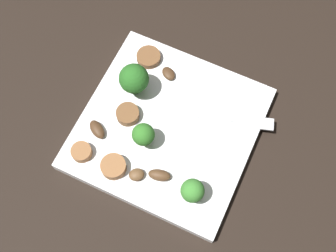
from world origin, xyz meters
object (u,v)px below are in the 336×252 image
(broccoli_floret_2, at_px, (134,79))
(mushroom_0, at_px, (97,129))
(sausage_slice_2, at_px, (82,152))
(mushroom_1, at_px, (137,175))
(broccoli_floret_1, at_px, (192,191))
(mushroom_2, at_px, (159,175))
(sausage_slice_3, at_px, (113,167))
(mushroom_3, at_px, (169,74))
(sausage_slice_1, at_px, (128,114))
(broccoli_floret_0, at_px, (143,135))
(sausage_slice_0, at_px, (149,57))
(fork, at_px, (220,118))
(plate, at_px, (168,128))

(broccoli_floret_2, relative_size, mushroom_0, 1.89)
(sausage_slice_2, height_order, mushroom_1, same)
(broccoli_floret_1, bearing_deg, mushroom_2, 173.28)
(sausage_slice_3, xyz_separation_m, mushroom_2, (0.06, 0.02, -0.00))
(mushroom_2, distance_m, mushroom_3, 0.16)
(sausage_slice_1, relative_size, sausage_slice_2, 1.16)
(broccoli_floret_0, height_order, mushroom_1, broccoli_floret_0)
(sausage_slice_0, height_order, mushroom_2, mushroom_2)
(sausage_slice_2, xyz_separation_m, mushroom_2, (0.11, 0.02, 0.00))
(broccoli_floret_0, xyz_separation_m, sausage_slice_2, (-0.07, -0.05, -0.02))
(mushroom_1, bearing_deg, sausage_slice_3, -173.82)
(fork, bearing_deg, sausage_slice_3, -146.02)
(broccoli_floret_1, bearing_deg, sausage_slice_1, 152.44)
(fork, bearing_deg, broccoli_floret_1, -103.57)
(broccoli_floret_0, distance_m, broccoli_floret_1, 0.10)
(mushroom_0, bearing_deg, sausage_slice_2, -94.68)
(mushroom_1, bearing_deg, fork, 60.91)
(sausage_slice_1, height_order, mushroom_2, same)
(broccoli_floret_0, xyz_separation_m, mushroom_0, (-0.07, -0.01, -0.02))
(mushroom_2, bearing_deg, mushroom_3, 110.57)
(sausage_slice_1, distance_m, sausage_slice_3, 0.08)
(sausage_slice_0, distance_m, mushroom_2, 0.18)
(broccoli_floret_0, relative_size, broccoli_floret_2, 0.78)
(broccoli_floret_2, height_order, mushroom_2, broccoli_floret_2)
(sausage_slice_0, bearing_deg, mushroom_0, -95.86)
(broccoli_floret_2, bearing_deg, sausage_slice_1, -78.10)
(mushroom_1, bearing_deg, sausage_slice_1, 124.65)
(sausage_slice_1, bearing_deg, broccoli_floret_0, -33.65)
(sausage_slice_2, bearing_deg, sausage_slice_3, -0.11)
(fork, height_order, sausage_slice_3, sausage_slice_3)
(broccoli_floret_2, xyz_separation_m, mushroom_0, (-0.02, -0.08, -0.03))
(mushroom_2, bearing_deg, mushroom_0, 167.96)
(sausage_slice_2, height_order, mushroom_0, same)
(sausage_slice_0, xyz_separation_m, mushroom_0, (-0.01, -0.14, 0.00))
(mushroom_0, xyz_separation_m, mushroom_1, (0.08, -0.04, -0.00))
(mushroom_1, xyz_separation_m, mushroom_2, (0.03, 0.01, 0.00))
(fork, bearing_deg, mushroom_2, -127.70)
(broccoli_floret_0, bearing_deg, fork, 43.30)
(sausage_slice_1, bearing_deg, sausage_slice_0, 98.59)
(mushroom_1, bearing_deg, broccoli_floret_2, 117.44)
(sausage_slice_3, distance_m, mushroom_0, 0.06)
(broccoli_floret_1, xyz_separation_m, mushroom_1, (-0.08, -0.01, -0.02))
(plate, height_order, mushroom_2, mushroom_2)
(sausage_slice_2, distance_m, mushroom_2, 0.11)
(broccoli_floret_2, bearing_deg, broccoli_floret_1, -38.21)
(fork, relative_size, mushroom_3, 7.42)
(broccoli_floret_1, height_order, mushroom_3, broccoli_floret_1)
(plate, bearing_deg, broccoli_floret_0, -118.67)
(broccoli_floret_1, xyz_separation_m, sausage_slice_1, (-0.13, 0.07, -0.02))
(sausage_slice_3, bearing_deg, sausage_slice_0, 100.56)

